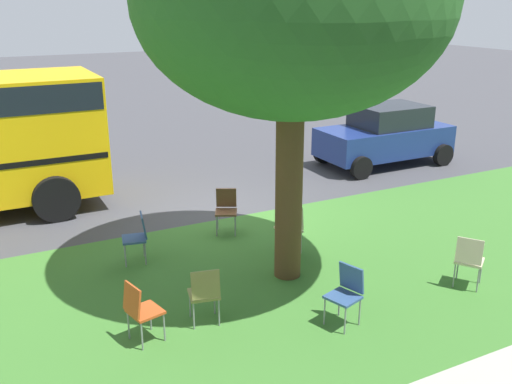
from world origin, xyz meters
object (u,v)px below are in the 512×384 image
at_px(chair_6, 226,207).
at_px(parked_car, 385,135).
at_px(chair_2, 205,292).
at_px(chair_0, 140,308).
at_px(street_tree, 293,1).
at_px(chair_1, 138,234).
at_px(chair_5, 346,291).
at_px(chair_3, 290,227).
at_px(chair_4, 469,258).

distance_m(chair_6, parked_car, 6.47).
bearing_deg(chair_2, chair_0, 1.64).
distance_m(street_tree, chair_6, 4.43).
bearing_deg(chair_1, chair_5, 121.75).
relative_size(chair_3, chair_4, 1.00).
relative_size(chair_0, parked_car, 0.24).
bearing_deg(chair_5, chair_4, 179.78).
distance_m(chair_1, parked_car, 8.46).
relative_size(chair_2, chair_5, 1.00).
bearing_deg(chair_2, chair_5, 153.89).
height_order(chair_0, chair_3, same).
bearing_deg(parked_car, street_tree, 38.78).
xyz_separation_m(chair_5, parked_car, (-5.84, -6.35, 0.32)).
height_order(chair_1, parked_car, parked_car).
bearing_deg(chair_2, chair_6, -119.23).
bearing_deg(parked_car, chair_6, 22.73).
height_order(chair_3, chair_6, same).
bearing_deg(parked_car, chair_3, 36.44).
xyz_separation_m(chair_3, chair_6, (0.61, -1.45, 0.00)).
bearing_deg(chair_4, chair_3, -52.22).
bearing_deg(chair_1, chair_3, 160.32).
bearing_deg(chair_5, street_tree, -90.71).
bearing_deg(parked_car, chair_4, 61.33).
relative_size(chair_3, chair_5, 1.00).
distance_m(chair_3, chair_4, 3.05).
distance_m(chair_0, chair_1, 2.55).
height_order(chair_1, chair_3, same).
distance_m(chair_1, chair_4, 5.52).
relative_size(chair_0, chair_1, 1.00).
relative_size(chair_1, chair_6, 1.00).
relative_size(chair_1, chair_2, 1.00).
bearing_deg(chair_3, chair_6, -67.28).
bearing_deg(chair_3, chair_5, 78.51).
xyz_separation_m(chair_1, chair_6, (-1.93, -0.55, 0.00)).
relative_size(chair_2, parked_car, 0.24).
bearing_deg(chair_5, chair_3, -101.49).
distance_m(chair_0, chair_5, 2.85).
height_order(chair_2, chair_6, same).
distance_m(chair_0, chair_4, 5.15).
bearing_deg(street_tree, chair_0, 16.83).
xyz_separation_m(chair_0, chair_5, (-2.72, 0.85, 0.00)).
relative_size(chair_0, chair_4, 1.00).
xyz_separation_m(street_tree, chair_1, (2.07, -1.63, -3.86)).
xyz_separation_m(chair_2, parked_car, (-7.63, -5.48, 0.32)).
distance_m(street_tree, chair_5, 4.21).
distance_m(chair_3, parked_car, 6.66).
xyz_separation_m(chair_1, chair_5, (-2.05, 3.31, 0.00)).
relative_size(street_tree, chair_5, 6.96).
bearing_deg(chair_5, chair_2, -26.11).
xyz_separation_m(chair_4, chair_6, (2.48, -3.87, 0.00)).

